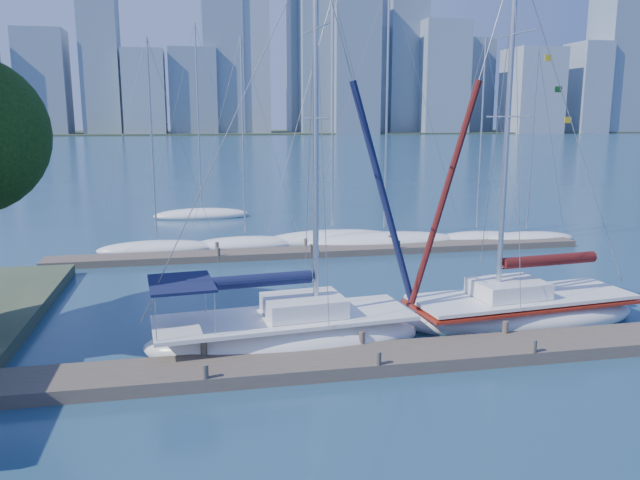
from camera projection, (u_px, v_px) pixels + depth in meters
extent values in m
plane|color=#18364E|center=(369.00, 366.00, 19.25)|extent=(700.00, 700.00, 0.00)
cube|color=brown|center=(369.00, 359.00, 19.21)|extent=(26.00, 2.00, 0.40)
cube|color=brown|center=(326.00, 251.00, 35.00)|extent=(30.00, 1.80, 0.36)
cube|color=#38472D|center=(203.00, 133.00, 327.15)|extent=(800.00, 100.00, 1.50)
ellipsoid|color=white|center=(285.00, 339.00, 20.76)|extent=(9.46, 3.94, 1.61)
cube|color=white|center=(285.00, 318.00, 20.61)|extent=(8.76, 3.63, 0.13)
cube|color=white|center=(303.00, 305.00, 20.73)|extent=(2.77, 2.21, 0.59)
cylinder|color=silver|center=(316.00, 137.00, 19.80)|extent=(0.19, 0.19, 11.70)
cylinder|color=silver|center=(251.00, 284.00, 20.06)|extent=(4.35, 0.55, 0.11)
cylinder|color=#111B3A|center=(251.00, 281.00, 20.04)|extent=(4.03, 0.84, 0.43)
cube|color=#111B3A|center=(181.00, 283.00, 19.37)|extent=(2.19, 2.75, 0.09)
ellipsoid|color=white|center=(521.00, 316.00, 23.28)|extent=(9.29, 3.88, 1.58)
cube|color=white|center=(522.00, 297.00, 23.14)|extent=(8.60, 3.57, 0.13)
cube|color=white|center=(508.00, 288.00, 22.88)|extent=(2.72, 2.17, 0.58)
cylinder|color=silver|center=(507.00, 134.00, 21.69)|extent=(0.19, 0.19, 11.85)
cylinder|color=silver|center=(549.00, 263.00, 23.22)|extent=(4.27, 0.55, 0.11)
cylinder|color=#470F10|center=(549.00, 260.00, 23.20)|extent=(3.96, 0.83, 0.42)
cube|color=maroon|center=(522.00, 301.00, 23.17)|extent=(8.80, 3.71, 0.11)
ellipsoid|color=white|center=(157.00, 249.00, 35.58)|extent=(6.97, 4.39, 0.99)
cylinder|color=silver|center=(152.00, 140.00, 34.39)|extent=(0.11, 0.11, 10.91)
ellipsoid|color=white|center=(245.00, 245.00, 36.80)|extent=(6.72, 3.16, 0.99)
cylinder|color=silver|center=(243.00, 137.00, 35.60)|extent=(0.11, 0.11, 11.07)
ellipsoid|color=white|center=(332.00, 240.00, 38.11)|extent=(8.82, 4.61, 1.22)
cylinder|color=silver|center=(333.00, 113.00, 36.65)|extent=(0.13, 0.13, 13.43)
ellipsoid|color=white|center=(384.00, 242.00, 37.27)|extent=(9.59, 2.81, 1.25)
cylinder|color=silver|center=(387.00, 107.00, 35.75)|extent=(0.14, 0.14, 14.04)
ellipsoid|color=white|center=(476.00, 239.00, 38.44)|extent=(5.82, 2.26, 1.00)
cylinder|color=silver|center=(481.00, 136.00, 37.22)|extent=(0.11, 0.11, 11.20)
ellipsoid|color=white|center=(526.00, 239.00, 38.44)|extent=(6.69, 3.68, 0.96)
cylinder|color=silver|center=(532.00, 140.00, 37.28)|extent=(0.10, 0.10, 10.77)
ellipsoid|color=white|center=(202.00, 215.00, 47.92)|extent=(7.49, 3.13, 1.10)
cylinder|color=silver|center=(198.00, 116.00, 46.49)|extent=(0.12, 0.12, 13.32)
cube|color=gray|center=(43.00, 83.00, 277.94)|extent=(20.96, 17.63, 46.23)
cube|color=#8E9CAB|center=(102.00, 89.00, 303.60)|extent=(14.45, 17.61, 43.46)
cube|color=gray|center=(145.00, 93.00, 284.72)|extent=(18.29, 19.81, 38.11)
cube|color=gray|center=(193.00, 92.00, 290.51)|extent=(21.54, 16.86, 39.30)
cube|color=#8E9CAB|center=(247.00, 49.00, 294.31)|extent=(20.33, 14.99, 79.33)
cube|color=gray|center=(305.00, 60.00, 315.42)|extent=(16.62, 17.46, 73.40)
cube|color=gray|center=(354.00, 63.00, 294.55)|extent=(21.33, 18.95, 67.04)
cube|color=#8E9CAB|center=(385.00, 82.00, 315.63)|extent=(13.55, 17.11, 51.14)
cube|color=gray|center=(442.00, 78.00, 305.56)|extent=(22.68, 18.80, 53.68)
cube|color=gray|center=(474.00, 86.00, 340.79)|extent=(15.33, 17.52, 49.61)
cube|color=#8E9CAB|center=(532.00, 91.00, 315.40)|extent=(24.59, 23.94, 42.00)
cube|color=gray|center=(586.00, 89.00, 321.08)|extent=(15.87, 21.38, 45.41)
cube|color=gray|center=(619.00, 51.00, 324.18)|extent=(23.01, 23.60, 84.15)
cube|color=#8E9CAB|center=(637.00, 73.00, 349.97)|extent=(18.22, 17.08, 64.78)
cube|color=gray|center=(98.00, 25.00, 280.20)|extent=(16.53, 18.00, 97.72)
cube|color=gray|center=(222.00, 19.00, 290.04)|extent=(18.54, 18.00, 106.28)
cube|color=gray|center=(316.00, 8.00, 297.52)|extent=(16.40, 18.00, 119.16)
cube|color=gray|center=(405.00, 52.00, 309.96)|extent=(18.89, 18.00, 80.33)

